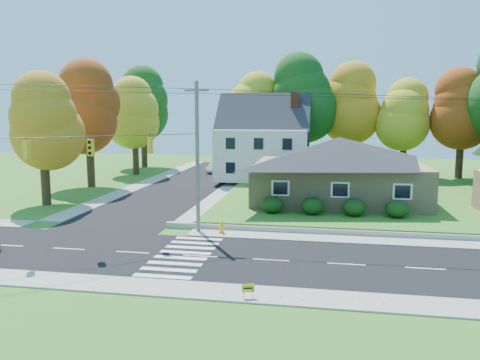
% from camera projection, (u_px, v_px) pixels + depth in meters
% --- Properties ---
extents(ground, '(120.00, 120.00, 0.00)m').
position_uv_depth(ground, '(200.00, 256.00, 26.20)').
color(ground, '#3D7923').
extents(road_main, '(90.00, 8.00, 0.02)m').
position_uv_depth(road_main, '(200.00, 256.00, 26.19)').
color(road_main, black).
rests_on(road_main, ground).
extents(road_cross, '(8.00, 44.00, 0.02)m').
position_uv_depth(road_cross, '(191.00, 183.00, 52.90)').
color(road_cross, black).
rests_on(road_cross, ground).
extents(sidewalk_north, '(90.00, 2.00, 0.08)m').
position_uv_depth(sidewalk_north, '(219.00, 233.00, 31.06)').
color(sidewalk_north, '#9C9A90').
rests_on(sidewalk_north, ground).
extents(sidewalk_south, '(90.00, 2.00, 0.08)m').
position_uv_depth(sidewalk_south, '(172.00, 289.00, 21.32)').
color(sidewalk_south, '#9C9A90').
rests_on(sidewalk_south, ground).
extents(lawn, '(30.00, 30.00, 0.50)m').
position_uv_depth(lawn, '(390.00, 194.00, 44.38)').
color(lawn, '#3D7923').
rests_on(lawn, ground).
extents(ranch_house, '(14.60, 10.60, 5.40)m').
position_uv_depth(ranch_house, '(338.00, 168.00, 39.93)').
color(ranch_house, tan).
rests_on(ranch_house, lawn).
extents(colonial_house, '(10.40, 8.40, 9.60)m').
position_uv_depth(colonial_house, '(264.00, 142.00, 52.80)').
color(colonial_house, silver).
rests_on(colonial_house, lawn).
extents(hedge_row, '(10.70, 1.70, 1.27)m').
position_uv_depth(hedge_row, '(333.00, 207.00, 34.28)').
color(hedge_row, '#163A10').
rests_on(hedge_row, lawn).
extents(traffic_infrastructure, '(38.10, 10.66, 10.00)m').
position_uv_depth(traffic_infrastructure, '(203.00, 163.00, 26.79)').
color(traffic_infrastructure, '#666059').
rests_on(traffic_infrastructure, ground).
extents(tree_lot_0, '(6.72, 6.72, 12.51)m').
position_uv_depth(tree_lot_0, '(254.00, 109.00, 58.46)').
color(tree_lot_0, '#3F2A19').
rests_on(tree_lot_0, lawn).
extents(tree_lot_1, '(7.84, 7.84, 14.60)m').
position_uv_depth(tree_lot_1, '(302.00, 98.00, 56.26)').
color(tree_lot_1, '#3F2A19').
rests_on(tree_lot_1, lawn).
extents(tree_lot_2, '(7.28, 7.28, 13.56)m').
position_uv_depth(tree_lot_2, '(352.00, 104.00, 56.29)').
color(tree_lot_2, '#3F2A19').
rests_on(tree_lot_2, lawn).
extents(tree_lot_3, '(6.16, 6.16, 11.47)m').
position_uv_depth(tree_lot_3, '(405.00, 115.00, 54.47)').
color(tree_lot_3, '#3F2A19').
rests_on(tree_lot_3, lawn).
extents(tree_lot_4, '(6.72, 6.72, 12.51)m').
position_uv_depth(tree_lot_4, '(463.00, 109.00, 52.37)').
color(tree_lot_4, '#3F2A19').
rests_on(tree_lot_4, lawn).
extents(tree_west_0, '(6.16, 6.16, 11.47)m').
position_uv_depth(tree_west_0, '(42.00, 122.00, 39.78)').
color(tree_west_0, '#3F2A19').
rests_on(tree_west_0, ground).
extents(tree_west_1, '(7.28, 7.28, 13.56)m').
position_uv_depth(tree_west_1, '(88.00, 108.00, 49.50)').
color(tree_west_1, '#3F2A19').
rests_on(tree_west_1, ground).
extents(tree_west_2, '(6.72, 6.72, 12.51)m').
position_uv_depth(tree_west_2, '(134.00, 113.00, 59.17)').
color(tree_west_2, '#3F2A19').
rests_on(tree_west_2, ground).
extents(tree_west_3, '(7.84, 7.84, 14.60)m').
position_uv_depth(tree_west_3, '(143.00, 104.00, 67.12)').
color(tree_west_3, '#3F2A19').
rests_on(tree_west_3, ground).
extents(white_car, '(2.00, 4.44, 1.41)m').
position_uv_depth(white_car, '(216.00, 167.00, 62.09)').
color(white_car, '#BCBCBC').
rests_on(white_car, road_cross).
extents(fire_hydrant, '(0.51, 0.40, 0.89)m').
position_uv_depth(fire_hydrant, '(221.00, 227.00, 30.99)').
color(fire_hydrant, yellow).
rests_on(fire_hydrant, ground).
extents(yard_sign, '(0.54, 0.20, 0.69)m').
position_uv_depth(yard_sign, '(248.00, 288.00, 20.13)').
color(yard_sign, black).
rests_on(yard_sign, ground).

